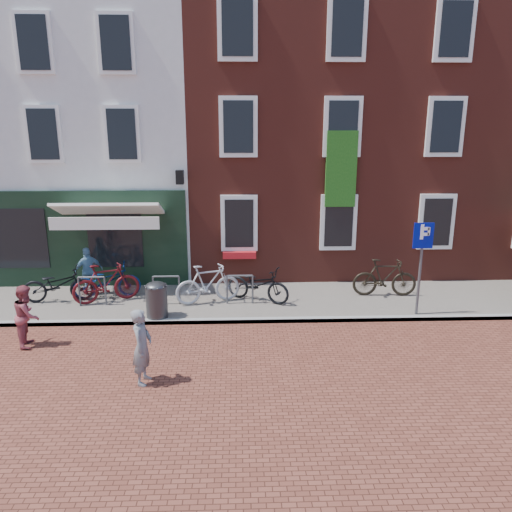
{
  "coord_description": "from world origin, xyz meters",
  "views": [
    {
      "loc": [
        0.48,
        -11.66,
        4.93
      ],
      "look_at": [
        0.95,
        1.26,
        1.43
      ],
      "focal_mm": 34.78,
      "sensor_mm": 36.0,
      "label": 1
    }
  ],
  "objects_px": {
    "litter_bin": "(156,298)",
    "woman": "(142,346)",
    "cafe_person": "(89,271)",
    "bicycle_4": "(258,284)",
    "parking_sign": "(422,252)",
    "bicycle_1": "(106,283)",
    "bicycle_3": "(208,284)",
    "bicycle_0": "(58,285)",
    "bicycle_5": "(385,278)",
    "boy": "(27,315)",
    "bicycle_2": "(107,281)"
  },
  "relations": [
    {
      "from": "litter_bin",
      "to": "bicycle_3",
      "type": "bearing_deg",
      "value": 38.61
    },
    {
      "from": "bicycle_0",
      "to": "litter_bin",
      "type": "bearing_deg",
      "value": -120.95
    },
    {
      "from": "parking_sign",
      "to": "cafe_person",
      "type": "height_order",
      "value": "parking_sign"
    },
    {
      "from": "woman",
      "to": "litter_bin",
      "type": "bearing_deg",
      "value": 12.02
    },
    {
      "from": "woman",
      "to": "cafe_person",
      "type": "bearing_deg",
      "value": 34.05
    },
    {
      "from": "bicycle_1",
      "to": "boy",
      "type": "bearing_deg",
      "value": 133.11
    },
    {
      "from": "woman",
      "to": "bicycle_4",
      "type": "xyz_separation_m",
      "value": [
        2.4,
        4.22,
        -0.17
      ]
    },
    {
      "from": "parking_sign",
      "to": "bicycle_1",
      "type": "bearing_deg",
      "value": 171.55
    },
    {
      "from": "cafe_person",
      "to": "bicycle_1",
      "type": "bearing_deg",
      "value": 102.06
    },
    {
      "from": "boy",
      "to": "bicycle_4",
      "type": "bearing_deg",
      "value": -77.48
    },
    {
      "from": "bicycle_1",
      "to": "bicycle_2",
      "type": "xyz_separation_m",
      "value": [
        -0.07,
        0.35,
        -0.05
      ]
    },
    {
      "from": "cafe_person",
      "to": "bicycle_5",
      "type": "bearing_deg",
      "value": 145.02
    },
    {
      "from": "bicycle_1",
      "to": "woman",
      "type": "bearing_deg",
      "value": -180.0
    },
    {
      "from": "bicycle_0",
      "to": "bicycle_1",
      "type": "relative_size",
      "value": 1.03
    },
    {
      "from": "parking_sign",
      "to": "bicycle_1",
      "type": "relative_size",
      "value": 1.34
    },
    {
      "from": "bicycle_4",
      "to": "woman",
      "type": "bearing_deg",
      "value": 178.23
    },
    {
      "from": "cafe_person",
      "to": "bicycle_1",
      "type": "distance_m",
      "value": 0.97
    },
    {
      "from": "litter_bin",
      "to": "bicycle_2",
      "type": "xyz_separation_m",
      "value": [
        -1.64,
        1.52,
        -0.03
      ]
    },
    {
      "from": "bicycle_2",
      "to": "bicycle_3",
      "type": "height_order",
      "value": "bicycle_3"
    },
    {
      "from": "bicycle_4",
      "to": "bicycle_5",
      "type": "distance_m",
      "value": 3.65
    },
    {
      "from": "bicycle_3",
      "to": "bicycle_5",
      "type": "relative_size",
      "value": 1.0
    },
    {
      "from": "cafe_person",
      "to": "bicycle_2",
      "type": "xyz_separation_m",
      "value": [
        0.59,
        -0.35,
        -0.2
      ]
    },
    {
      "from": "bicycle_1",
      "to": "bicycle_3",
      "type": "relative_size",
      "value": 1.0
    },
    {
      "from": "bicycle_3",
      "to": "parking_sign",
      "type": "bearing_deg",
      "value": -119.18
    },
    {
      "from": "bicycle_1",
      "to": "bicycle_5",
      "type": "distance_m",
      "value": 7.83
    },
    {
      "from": "parking_sign",
      "to": "woman",
      "type": "xyz_separation_m",
      "value": [
        -6.48,
        -3.08,
        -1.01
      ]
    },
    {
      "from": "cafe_person",
      "to": "bicycle_4",
      "type": "relative_size",
      "value": 0.74
    },
    {
      "from": "litter_bin",
      "to": "bicycle_3",
      "type": "height_order",
      "value": "bicycle_3"
    },
    {
      "from": "bicycle_1",
      "to": "bicycle_5",
      "type": "height_order",
      "value": "same"
    },
    {
      "from": "cafe_person",
      "to": "bicycle_3",
      "type": "height_order",
      "value": "cafe_person"
    },
    {
      "from": "boy",
      "to": "bicycle_0",
      "type": "bearing_deg",
      "value": -7.14
    },
    {
      "from": "woman",
      "to": "bicycle_3",
      "type": "relative_size",
      "value": 0.84
    },
    {
      "from": "woman",
      "to": "bicycle_4",
      "type": "height_order",
      "value": "woman"
    },
    {
      "from": "litter_bin",
      "to": "woman",
      "type": "height_order",
      "value": "woman"
    },
    {
      "from": "cafe_person",
      "to": "bicycle_4",
      "type": "height_order",
      "value": "cafe_person"
    },
    {
      "from": "cafe_person",
      "to": "bicycle_1",
      "type": "xyz_separation_m",
      "value": [
        0.66,
        -0.69,
        -0.15
      ]
    },
    {
      "from": "boy",
      "to": "cafe_person",
      "type": "height_order",
      "value": "cafe_person"
    },
    {
      "from": "boy",
      "to": "bicycle_5",
      "type": "xyz_separation_m",
      "value": [
        8.96,
        2.72,
        -0.07
      ]
    },
    {
      "from": "boy",
      "to": "cafe_person",
      "type": "xyz_separation_m",
      "value": [
        0.47,
        3.2,
        0.08
      ]
    },
    {
      "from": "bicycle_2",
      "to": "bicycle_4",
      "type": "bearing_deg",
      "value": -107.19
    },
    {
      "from": "litter_bin",
      "to": "parking_sign",
      "type": "height_order",
      "value": "parking_sign"
    },
    {
      "from": "parking_sign",
      "to": "bicycle_2",
      "type": "bearing_deg",
      "value": 169.3
    },
    {
      "from": "litter_bin",
      "to": "parking_sign",
      "type": "xyz_separation_m",
      "value": [
        6.71,
        -0.06,
        1.16
      ]
    },
    {
      "from": "boy",
      "to": "bicycle_3",
      "type": "height_order",
      "value": "boy"
    },
    {
      "from": "litter_bin",
      "to": "parking_sign",
      "type": "bearing_deg",
      "value": -0.52
    },
    {
      "from": "parking_sign",
      "to": "bicycle_5",
      "type": "height_order",
      "value": "parking_sign"
    },
    {
      "from": "parking_sign",
      "to": "bicycle_4",
      "type": "distance_m",
      "value": 4.4
    },
    {
      "from": "bicycle_2",
      "to": "bicycle_5",
      "type": "relative_size",
      "value": 1.03
    },
    {
      "from": "bicycle_4",
      "to": "litter_bin",
      "type": "bearing_deg",
      "value": 140.2
    },
    {
      "from": "woman",
      "to": "bicycle_5",
      "type": "bearing_deg",
      "value": -45.25
    }
  ]
}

